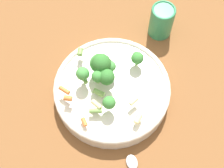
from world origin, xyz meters
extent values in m
plane|color=brown|center=(0.00, 0.00, 0.00)|extent=(3.00, 3.00, 0.00)
cylinder|color=silver|center=(0.00, 0.00, 0.02)|extent=(0.29, 0.29, 0.04)
torus|color=silver|center=(0.00, 0.00, 0.04)|extent=(0.29, 0.29, 0.01)
cylinder|color=#8CB766|center=(-0.09, -0.01, 0.06)|extent=(0.01, 0.01, 0.01)
sphere|color=#3D8438|center=(-0.09, -0.01, 0.08)|extent=(0.03, 0.03, 0.03)
cylinder|color=#8CB766|center=(0.02, -0.02, 0.07)|extent=(0.01, 0.01, 0.02)
sphere|color=#3D8438|center=(0.02, -0.02, 0.09)|extent=(0.03, 0.03, 0.03)
cylinder|color=#8CB766|center=(-0.02, -0.03, 0.07)|extent=(0.01, 0.01, 0.01)
sphere|color=#479342|center=(-0.02, -0.03, 0.09)|extent=(0.03, 0.03, 0.03)
cylinder|color=#8CB766|center=(0.00, -0.05, 0.06)|extent=(0.02, 0.02, 0.02)
sphere|color=#479342|center=(0.00, -0.05, 0.09)|extent=(0.05, 0.05, 0.05)
cylinder|color=#8CB766|center=(0.04, 0.04, 0.06)|extent=(0.01, 0.01, 0.01)
sphere|color=#3D8438|center=(0.04, 0.04, 0.08)|extent=(0.03, 0.03, 0.03)
cylinder|color=#8CB766|center=(0.00, -0.04, 0.07)|extent=(0.02, 0.02, 0.02)
sphere|color=#33722D|center=(0.00, -0.04, 0.10)|extent=(0.05, 0.05, 0.05)
cylinder|color=#8CB766|center=(0.01, -0.01, 0.07)|extent=(0.01, 0.01, 0.01)
sphere|color=#33722D|center=(0.01, -0.01, 0.09)|extent=(0.04, 0.04, 0.04)
cylinder|color=#8CB766|center=(0.05, -0.05, 0.07)|extent=(0.01, 0.01, 0.02)
sphere|color=#479342|center=(0.05, -0.05, 0.09)|extent=(0.03, 0.03, 0.03)
cylinder|color=#8CB766|center=(-0.02, -0.04, 0.07)|extent=(0.01, 0.01, 0.01)
sphere|color=#33722D|center=(-0.02, -0.04, 0.08)|extent=(0.03, 0.03, 0.03)
cylinder|color=#729E4C|center=(0.04, 0.00, 0.06)|extent=(0.02, 0.03, 0.01)
cylinder|color=beige|center=(0.06, 0.02, 0.07)|extent=(0.02, 0.03, 0.01)
cylinder|color=#729E4C|center=(0.07, 0.03, 0.06)|extent=(0.03, 0.03, 0.01)
cylinder|color=orange|center=(0.11, -0.03, 0.07)|extent=(0.02, 0.02, 0.01)
cylinder|color=beige|center=(-0.01, 0.07, 0.07)|extent=(0.02, 0.01, 0.01)
cylinder|color=orange|center=(0.11, 0.04, 0.06)|extent=(0.01, 0.02, 0.01)
cylinder|color=beige|center=(0.01, 0.11, 0.06)|extent=(0.03, 0.02, 0.01)
cylinder|color=#729E4C|center=(0.05, -0.05, 0.06)|extent=(0.01, 0.02, 0.01)
cylinder|color=orange|center=(0.10, -0.05, 0.07)|extent=(0.02, 0.03, 0.01)
cylinder|color=#729E4C|center=(-0.03, -0.05, 0.06)|extent=(0.02, 0.03, 0.01)
cylinder|color=#729E4C|center=(0.01, -0.11, 0.07)|extent=(0.02, 0.02, 0.01)
cylinder|color=#2D7F51|center=(-0.23, -0.07, 0.05)|extent=(0.06, 0.06, 0.09)
torus|color=#2D7F51|center=(-0.23, -0.07, 0.09)|extent=(0.06, 0.06, 0.01)
ellipsoid|color=silver|center=(0.07, 0.17, 0.01)|extent=(0.04, 0.04, 0.01)
camera|label=1|loc=(0.20, 0.26, 0.72)|focal=50.00mm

